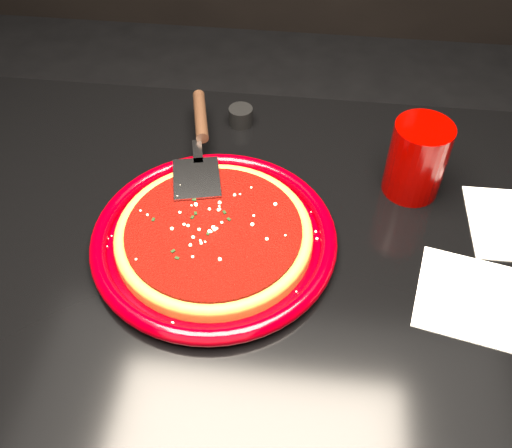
{
  "coord_description": "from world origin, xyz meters",
  "views": [
    {
      "loc": [
        0.08,
        -0.55,
        1.41
      ],
      "look_at": [
        0.01,
        0.04,
        0.77
      ],
      "focal_mm": 40.0,
      "sensor_mm": 36.0,
      "label": 1
    }
  ],
  "objects_px": {
    "plate": "(214,238)",
    "ramekin": "(241,116)",
    "table": "(249,369)",
    "cup": "(417,159)",
    "pizza_server": "(200,143)"
  },
  "relations": [
    {
      "from": "plate",
      "to": "ramekin",
      "type": "xyz_separation_m",
      "value": [
        0.0,
        0.3,
        0.0
      ]
    },
    {
      "from": "cup",
      "to": "table",
      "type": "bearing_deg",
      "value": -147.01
    },
    {
      "from": "table",
      "to": "cup",
      "type": "xyz_separation_m",
      "value": [
        0.25,
        0.16,
        0.44
      ]
    },
    {
      "from": "plate",
      "to": "ramekin",
      "type": "distance_m",
      "value": 0.3
    },
    {
      "from": "pizza_server",
      "to": "ramekin",
      "type": "height_order",
      "value": "pizza_server"
    },
    {
      "from": "pizza_server",
      "to": "ramekin",
      "type": "relative_size",
      "value": 7.09
    },
    {
      "from": "table",
      "to": "plate",
      "type": "xyz_separation_m",
      "value": [
        -0.05,
        0.01,
        0.39
      ]
    },
    {
      "from": "table",
      "to": "ramekin",
      "type": "xyz_separation_m",
      "value": [
        -0.05,
        0.3,
        0.39
      ]
    },
    {
      "from": "table",
      "to": "plate",
      "type": "bearing_deg",
      "value": 173.76
    },
    {
      "from": "cup",
      "to": "pizza_server",
      "type": "bearing_deg",
      "value": 176.48
    },
    {
      "from": "pizza_server",
      "to": "plate",
      "type": "bearing_deg",
      "value": -86.99
    },
    {
      "from": "table",
      "to": "pizza_server",
      "type": "bearing_deg",
      "value": 119.2
    },
    {
      "from": "table",
      "to": "cup",
      "type": "distance_m",
      "value": 0.53
    },
    {
      "from": "cup",
      "to": "ramekin",
      "type": "distance_m",
      "value": 0.34
    },
    {
      "from": "ramekin",
      "to": "cup",
      "type": "bearing_deg",
      "value": -24.9
    }
  ]
}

